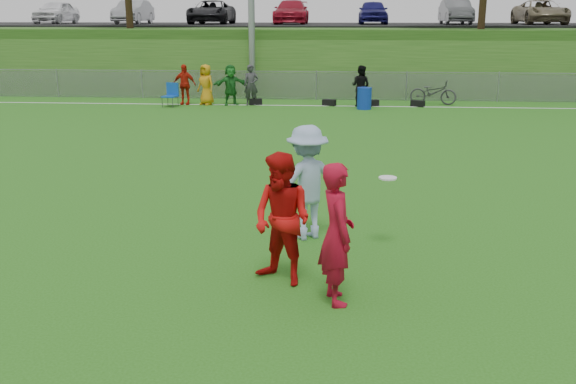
# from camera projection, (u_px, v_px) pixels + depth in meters

# --- Properties ---
(ground) EXTENTS (120.00, 120.00, 0.00)m
(ground) POSITION_uv_depth(u_px,v_px,m) (270.00, 271.00, 9.75)
(ground) COLOR #235E13
(ground) RESTS_ON ground
(sideline_far) EXTENTS (60.00, 0.10, 0.01)m
(sideline_far) POSITION_uv_depth(u_px,v_px,m) (315.00, 106.00, 27.02)
(sideline_far) COLOR white
(sideline_far) RESTS_ON ground
(fence) EXTENTS (58.00, 0.06, 1.30)m
(fence) POSITION_uv_depth(u_px,v_px,m) (316.00, 85.00, 28.77)
(fence) COLOR gray
(fence) RESTS_ON ground
(berm) EXTENTS (120.00, 18.00, 3.00)m
(berm) POSITION_uv_depth(u_px,v_px,m) (323.00, 52.00, 39.10)
(berm) COLOR #234E16
(berm) RESTS_ON ground
(parking_lot) EXTENTS (120.00, 12.00, 0.10)m
(parking_lot) POSITION_uv_depth(u_px,v_px,m) (324.00, 25.00, 40.60)
(parking_lot) COLOR black
(parking_lot) RESTS_ON berm
(car_row) EXTENTS (32.04, 5.18, 1.44)m
(car_row) POSITION_uv_depth(u_px,v_px,m) (305.00, 12.00, 39.52)
(car_row) COLOR white
(car_row) RESTS_ON parking_lot
(spectator_row) EXTENTS (8.49, 1.08, 1.69)m
(spectator_row) POSITION_uv_depth(u_px,v_px,m) (248.00, 85.00, 27.01)
(spectator_row) COLOR red
(spectator_row) RESTS_ON ground
(gear_bags) EXTENTS (7.43, 0.51, 0.26)m
(gear_bags) POSITION_uv_depth(u_px,v_px,m) (343.00, 103.00, 27.00)
(gear_bags) COLOR black
(gear_bags) RESTS_ON ground
(player_red_left) EXTENTS (0.64, 0.80, 1.94)m
(player_red_left) POSITION_uv_depth(u_px,v_px,m) (337.00, 234.00, 8.48)
(player_red_left) COLOR #A20B22
(player_red_left) RESTS_ON ground
(player_red_center) EXTENTS (1.18, 1.12, 1.92)m
(player_red_center) POSITION_uv_depth(u_px,v_px,m) (282.00, 219.00, 9.10)
(player_red_center) COLOR red
(player_red_center) RESTS_ON ground
(player_blue) EXTENTS (1.47, 1.29, 1.98)m
(player_blue) POSITION_uv_depth(u_px,v_px,m) (307.00, 183.00, 10.95)
(player_blue) COLOR #96ADD0
(player_blue) RESTS_ON ground
(frisbee) EXTENTS (0.30, 0.30, 0.03)m
(frisbee) POSITION_uv_depth(u_px,v_px,m) (388.00, 178.00, 10.45)
(frisbee) COLOR silver
(frisbee) RESTS_ON ground
(recycling_bin) EXTENTS (0.76, 0.76, 0.87)m
(recycling_bin) POSITION_uv_depth(u_px,v_px,m) (364.00, 98.00, 25.99)
(recycling_bin) COLOR #0F32A6
(recycling_bin) RESTS_ON ground
(camp_chair) EXTENTS (0.66, 0.67, 0.98)m
(camp_chair) POSITION_uv_depth(u_px,v_px,m) (170.00, 100.00, 26.65)
(camp_chair) COLOR #0F45A7
(camp_chair) RESTS_ON ground
(bicycle) EXTENTS (2.07, 1.18, 1.03)m
(bicycle) POSITION_uv_depth(u_px,v_px,m) (433.00, 92.00, 27.33)
(bicycle) COLOR #2B2B2E
(bicycle) RESTS_ON ground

